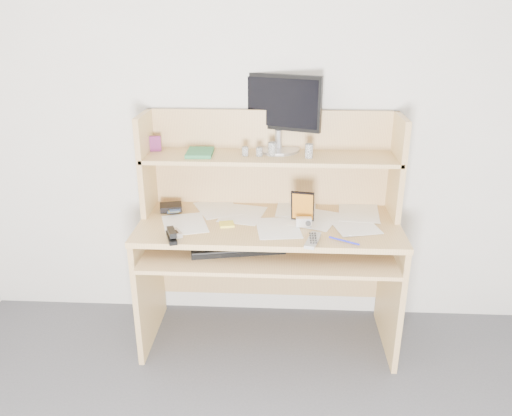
{
  "coord_description": "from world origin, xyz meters",
  "views": [
    {
      "loc": [
        0.06,
        -0.99,
        1.81
      ],
      "look_at": [
        -0.07,
        1.43,
        0.85
      ],
      "focal_mm": 35.0,
      "sensor_mm": 36.0,
      "label": 1
    }
  ],
  "objects_px": {
    "desk": "(269,225)",
    "tv_remote": "(313,240)",
    "monitor": "(279,110)",
    "keyboard": "(237,247)",
    "game_case": "(303,206)"
  },
  "relations": [
    {
      "from": "tv_remote",
      "to": "game_case",
      "type": "relative_size",
      "value": 1.03
    },
    {
      "from": "desk",
      "to": "keyboard",
      "type": "xyz_separation_m",
      "value": [
        -0.16,
        -0.22,
        -0.03
      ]
    },
    {
      "from": "game_case",
      "to": "monitor",
      "type": "height_order",
      "value": "monitor"
    },
    {
      "from": "keyboard",
      "to": "game_case",
      "type": "bearing_deg",
      "value": 12.72
    },
    {
      "from": "game_case",
      "to": "monitor",
      "type": "bearing_deg",
      "value": 127.9
    },
    {
      "from": "tv_remote",
      "to": "game_case",
      "type": "height_order",
      "value": "game_case"
    },
    {
      "from": "monitor",
      "to": "tv_remote",
      "type": "bearing_deg",
      "value": -49.6
    },
    {
      "from": "keyboard",
      "to": "game_case",
      "type": "distance_m",
      "value": 0.41
    },
    {
      "from": "desk",
      "to": "tv_remote",
      "type": "xyz_separation_m",
      "value": [
        0.22,
        -0.33,
        0.07
      ]
    },
    {
      "from": "game_case",
      "to": "monitor",
      "type": "xyz_separation_m",
      "value": [
        -0.14,
        0.26,
        0.46
      ]
    },
    {
      "from": "desk",
      "to": "game_case",
      "type": "height_order",
      "value": "desk"
    },
    {
      "from": "desk",
      "to": "game_case",
      "type": "relative_size",
      "value": 8.09
    },
    {
      "from": "game_case",
      "to": "keyboard",
      "type": "bearing_deg",
      "value": -146.05
    },
    {
      "from": "tv_remote",
      "to": "keyboard",
      "type": "bearing_deg",
      "value": 179.16
    },
    {
      "from": "monitor",
      "to": "keyboard",
      "type": "bearing_deg",
      "value": -95.15
    }
  ]
}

